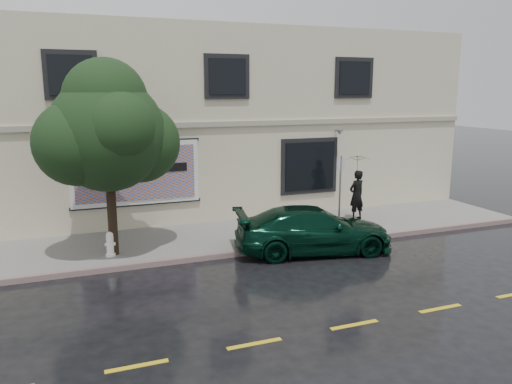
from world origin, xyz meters
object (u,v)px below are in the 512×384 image
object	(u,v)px
street_tree	(107,134)
pedestrian	(357,195)
car	(314,230)
fire_hydrant	(110,244)

from	to	relation	value
street_tree	pedestrian	bearing A→B (deg)	6.06
car	fire_hydrant	bearing A→B (deg)	88.10
car	fire_hydrant	xyz separation A→B (m)	(-5.73, 1.29, -0.18)
fire_hydrant	street_tree	bearing A→B (deg)	66.86
car	pedestrian	bearing A→B (deg)	-40.50
pedestrian	street_tree	size ratio (longest dim) A/B	0.36
car	street_tree	xyz separation A→B (m)	(-5.62, 1.45, 2.88)
pedestrian	street_tree	bearing A→B (deg)	-8.02
pedestrian	fire_hydrant	size ratio (longest dim) A/B	2.53
car	street_tree	distance (m)	6.48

